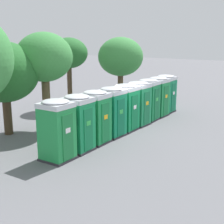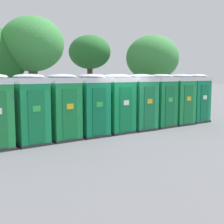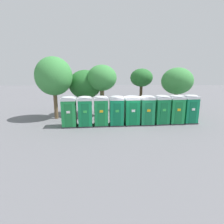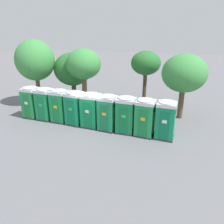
{
  "view_description": "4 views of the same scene",
  "coord_description": "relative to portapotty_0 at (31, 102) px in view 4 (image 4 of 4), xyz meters",
  "views": [
    {
      "loc": [
        -13.4,
        -9.63,
        4.85
      ],
      "look_at": [
        -1.27,
        -0.18,
        1.25
      ],
      "focal_mm": 50.0,
      "sensor_mm": 36.0,
      "label": 1
    },
    {
      "loc": [
        -7.36,
        -11.3,
        2.51
      ],
      "look_at": [
        -0.29,
        -0.12,
        0.92
      ],
      "focal_mm": 50.0,
      "sensor_mm": 36.0,
      "label": 2
    },
    {
      "loc": [
        -2.27,
        -14.62,
        4.21
      ],
      "look_at": [
        -1.68,
        -0.21,
        1.16
      ],
      "focal_mm": 28.0,
      "sensor_mm": 36.0,
      "label": 3
    },
    {
      "loc": [
        7.49,
        -12.79,
        6.5
      ],
      "look_at": [
        1.62,
        0.01,
        1.32
      ],
      "focal_mm": 35.0,
      "sensor_mm": 36.0,
      "label": 4
    }
  ],
  "objects": [
    {
      "name": "street_tree_1",
      "position": [
        7.29,
        6.65,
        2.58
      ],
      "size": [
        2.63,
        2.63,
        4.98
      ],
      "color": "#4C3826",
      "rests_on": "ground"
    },
    {
      "name": "ground_plane",
      "position": [
        5.23,
        0.44,
        -1.28
      ],
      "size": [
        120.0,
        120.0,
        0.0
      ],
      "primitive_type": "plane",
      "color": "slate"
    },
    {
      "name": "portapotty_6",
      "position": [
        7.86,
        0.51,
        -0.0
      ],
      "size": [
        1.32,
        1.32,
        2.54
      ],
      "color": "#2D2D33",
      "rests_on": "ground"
    },
    {
      "name": "street_tree_0",
      "position": [
        10.84,
        4.8,
        2.27
      ],
      "size": [
        3.37,
        3.37,
        5.02
      ],
      "color": "brown",
      "rests_on": "ground"
    },
    {
      "name": "portapotty_7",
      "position": [
        9.17,
        0.57,
        -0.0
      ],
      "size": [
        1.26,
        1.25,
        2.54
      ],
      "color": "#2D2D33",
      "rests_on": "ground"
    },
    {
      "name": "portapotty_3",
      "position": [
        3.93,
        0.25,
        0.0
      ],
      "size": [
        1.21,
        1.24,
        2.54
      ],
      "color": "#2D2D33",
      "rests_on": "ground"
    },
    {
      "name": "portapotty_1",
      "position": [
        1.31,
        0.09,
        0.0
      ],
      "size": [
        1.27,
        1.3,
        2.54
      ],
      "color": "#2D2D33",
      "rests_on": "ground"
    },
    {
      "name": "portapotty_8",
      "position": [
        10.47,
        0.73,
        -0.0
      ],
      "size": [
        1.28,
        1.28,
        2.54
      ],
      "color": "#2D2D33",
      "rests_on": "ground"
    },
    {
      "name": "street_tree_2",
      "position": [
        2.67,
        3.75,
        2.6
      ],
      "size": [
        2.97,
        2.97,
        5.24
      ],
      "color": "brown",
      "rests_on": "ground"
    },
    {
      "name": "street_tree_3",
      "position": [
        -1.86,
        2.89,
        2.81
      ],
      "size": [
        3.47,
        3.47,
        5.92
      ],
      "color": "brown",
      "rests_on": "ground"
    },
    {
      "name": "portapotty_4",
      "position": [
        5.24,
        0.33,
        -0.0
      ],
      "size": [
        1.32,
        1.29,
        2.54
      ],
      "color": "#2D2D33",
      "rests_on": "ground"
    },
    {
      "name": "portapotty_0",
      "position": [
        0.0,
        0.0,
        0.0
      ],
      "size": [
        1.28,
        1.29,
        2.54
      ],
      "color": "#2D2D33",
      "rests_on": "ground"
    },
    {
      "name": "portapotty_2",
      "position": [
        2.62,
        0.2,
        0.0
      ],
      "size": [
        1.26,
        1.29,
        2.54
      ],
      "color": "#2D2D33",
      "rests_on": "ground"
    },
    {
      "name": "street_tree_4",
      "position": [
        0.87,
        4.72,
        1.94
      ],
      "size": [
        3.47,
        3.47,
        4.77
      ],
      "color": "#4C3826",
      "rests_on": "ground"
    },
    {
      "name": "portapotty_5",
      "position": [
        6.55,
        0.37,
        0.0
      ],
      "size": [
        1.21,
        1.24,
        2.54
      ],
      "color": "#2D2D33",
      "rests_on": "ground"
    }
  ]
}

